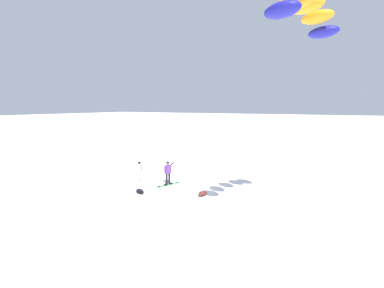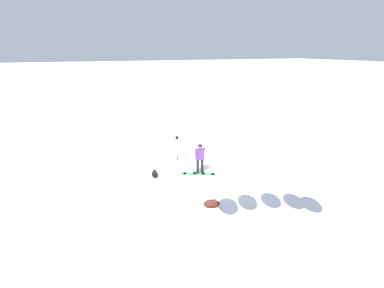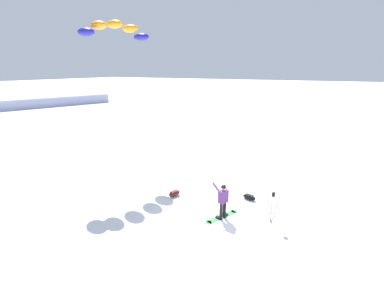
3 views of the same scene
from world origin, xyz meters
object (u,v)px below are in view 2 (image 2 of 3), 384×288
snowboard (199,174)px  gear_bag_small (155,174)px  camera_tripod (177,144)px  snowboarder (200,156)px  gear_bag_large (212,204)px

snowboard → gear_bag_small: bearing=-106.2°
snowboard → camera_tripod: bearing=-168.2°
snowboard → camera_tripod: 2.31m
camera_tripod → gear_bag_small: camera_tripod is taller
snowboarder → snowboard: snowboarder is taller
snowboard → gear_bag_small: size_ratio=2.36×
snowboard → gear_bag_small: 2.22m
snowboarder → gear_bag_large: size_ratio=2.19×
gear_bag_small → snowboarder: bearing=76.0°
gear_bag_large → camera_tripod: size_ratio=0.51×
snowboard → camera_tripod: size_ratio=1.16×
snowboarder → camera_tripod: snowboarder is taller
snowboarder → camera_tripod: bearing=-165.4°
camera_tripod → gear_bag_small: 2.38m
snowboard → snowboarder: bearing=127.5°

